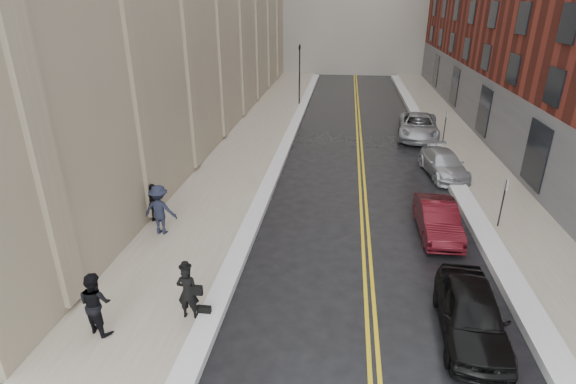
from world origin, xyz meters
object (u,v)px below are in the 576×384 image
(pedestrian_c, at_px, (154,203))
(car_silver_far, at_px, (418,126))
(car_maroon, at_px, (438,219))
(car_black, at_px, (472,313))
(car_silver_near, at_px, (443,164))
(pedestrian_main, at_px, (188,292))
(pedestrian_a, at_px, (96,303))
(pedestrian_b, at_px, (160,210))

(pedestrian_c, bearing_deg, car_silver_far, -107.10)
(car_maroon, height_order, pedestrian_c, pedestrian_c)
(car_black, relative_size, car_maroon, 1.06)
(car_black, distance_m, car_silver_near, 12.89)
(car_black, relative_size, car_silver_far, 0.76)
(car_maroon, bearing_deg, pedestrian_main, -142.52)
(car_black, relative_size, pedestrian_a, 2.27)
(pedestrian_a, height_order, pedestrian_c, pedestrian_a)
(car_silver_near, xyz_separation_m, pedestrian_b, (-12.37, -8.38, 0.52))
(car_silver_near, relative_size, pedestrian_b, 2.17)
(car_silver_near, xyz_separation_m, pedestrian_a, (-11.91, -14.11, 0.45))
(car_black, xyz_separation_m, pedestrian_a, (-10.31, -1.32, 0.36))
(car_silver_far, relative_size, pedestrian_b, 2.74)
(car_silver_far, bearing_deg, pedestrian_c, -124.92)
(pedestrian_c, bearing_deg, pedestrian_b, 148.88)
(car_maroon, xyz_separation_m, pedestrian_c, (-11.52, -0.66, 0.33))
(car_black, relative_size, car_silver_near, 0.97)
(car_silver_near, relative_size, pedestrian_main, 2.56)
(car_silver_near, height_order, pedestrian_b, pedestrian_b)
(pedestrian_a, bearing_deg, pedestrian_main, -135.27)
(pedestrian_a, bearing_deg, car_silver_near, -106.55)
(car_black, xyz_separation_m, pedestrian_c, (-11.40, 5.30, 0.27))
(car_black, relative_size, pedestrian_main, 2.47)
(car_silver_near, distance_m, pedestrian_b, 14.95)
(car_maroon, distance_m, car_silver_far, 14.06)
(car_maroon, bearing_deg, pedestrian_c, -177.48)
(pedestrian_main, bearing_deg, car_silver_near, -128.65)
(car_maroon, bearing_deg, car_silver_near, 77.00)
(car_maroon, relative_size, car_silver_near, 0.91)
(car_maroon, xyz_separation_m, pedestrian_b, (-10.88, -1.55, 0.50))
(car_silver_near, bearing_deg, pedestrian_a, -138.11)
(car_silver_far, distance_m, pedestrian_main, 22.40)
(pedestrian_c, bearing_deg, car_silver_near, -126.43)
(car_silver_near, xyz_separation_m, car_silver_far, (-0.36, 7.18, 0.13))
(pedestrian_main, xyz_separation_m, pedestrian_c, (-3.40, 5.73, -0.01))
(car_silver_near, bearing_deg, car_maroon, -110.20)
(pedestrian_a, distance_m, pedestrian_b, 5.75)
(car_maroon, distance_m, pedestrian_c, 11.54)
(car_maroon, distance_m, car_silver_near, 6.99)
(pedestrian_b, relative_size, pedestrian_c, 1.20)
(car_black, height_order, pedestrian_c, pedestrian_c)
(pedestrian_main, bearing_deg, car_maroon, -144.45)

